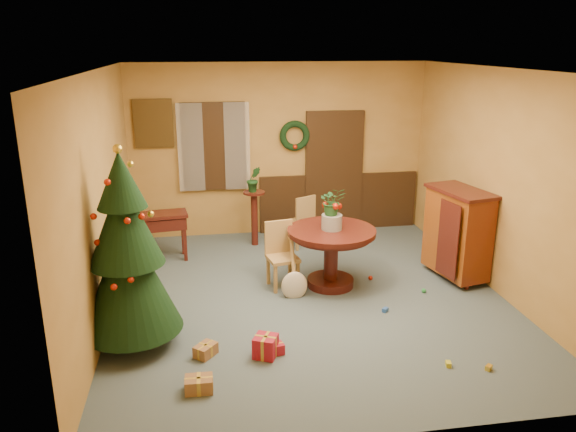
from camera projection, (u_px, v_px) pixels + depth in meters
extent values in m
plane|color=#384751|center=(310.00, 298.00, 7.35)|extent=(5.50, 5.50, 0.00)
plane|color=silver|center=(313.00, 69.00, 6.49)|extent=(5.50, 5.50, 0.00)
plane|color=olive|center=(279.00, 150.00, 9.51)|extent=(5.00, 0.00, 5.00)
plane|color=olive|center=(382.00, 280.00, 4.33)|extent=(5.00, 0.00, 5.00)
plane|color=olive|center=(101.00, 199.00, 6.54)|extent=(0.00, 5.50, 5.50)
plane|color=olive|center=(500.00, 183.00, 7.30)|extent=(0.00, 5.50, 5.50)
cube|color=black|center=(339.00, 202.00, 9.92)|extent=(2.80, 0.06, 1.00)
cube|color=black|center=(334.00, 172.00, 9.73)|extent=(1.00, 0.08, 2.10)
cube|color=white|center=(334.00, 174.00, 9.77)|extent=(0.80, 0.03, 1.90)
cube|color=black|center=(214.00, 147.00, 9.27)|extent=(1.05, 0.08, 1.45)
cube|color=white|center=(214.00, 146.00, 9.30)|extent=(0.88, 0.03, 1.25)
cube|color=white|center=(191.00, 148.00, 9.16)|extent=(0.42, 0.02, 1.45)
cube|color=white|center=(237.00, 146.00, 9.28)|extent=(0.42, 0.02, 1.45)
torus|color=black|center=(295.00, 136.00, 9.40)|extent=(0.51, 0.11, 0.51)
cube|color=#4C3819|center=(154.00, 123.00, 9.01)|extent=(0.62, 0.05, 0.78)
cube|color=gray|center=(154.00, 123.00, 9.04)|extent=(0.48, 0.02, 0.62)
cylinder|color=black|center=(332.00, 231.00, 7.49)|extent=(1.19, 1.19, 0.06)
cylinder|color=black|center=(331.00, 236.00, 7.50)|extent=(1.06, 1.06, 0.04)
cylinder|color=black|center=(331.00, 258.00, 7.60)|extent=(0.19, 0.19, 0.66)
cylinder|color=black|center=(330.00, 282.00, 7.70)|extent=(0.64, 0.64, 0.11)
cylinder|color=slate|center=(332.00, 222.00, 7.45)|extent=(0.27, 0.27, 0.20)
imported|color=#1E4C23|center=(332.00, 201.00, 7.36)|extent=(0.34, 0.29, 0.38)
cube|color=olive|center=(283.00, 258.00, 7.56)|extent=(0.45, 0.45, 0.05)
cube|color=olive|center=(278.00, 237.00, 7.64)|extent=(0.39, 0.11, 0.46)
cube|color=olive|center=(290.00, 267.00, 7.81)|extent=(0.05, 0.05, 0.40)
cube|color=olive|center=(268.00, 270.00, 7.71)|extent=(0.05, 0.05, 0.40)
cube|color=olive|center=(298.00, 276.00, 7.53)|extent=(0.05, 0.05, 0.40)
cube|color=olive|center=(276.00, 279.00, 7.43)|extent=(0.05, 0.05, 0.40)
cube|color=olive|center=(299.00, 222.00, 9.10)|extent=(0.51, 0.51, 0.05)
cube|color=olive|center=(306.00, 210.00, 8.89)|extent=(0.35, 0.21, 0.45)
cube|color=olive|center=(297.00, 239.00, 8.95)|extent=(0.05, 0.05, 0.39)
cube|color=olive|center=(312.00, 235.00, 9.13)|extent=(0.05, 0.05, 0.39)
cube|color=olive|center=(286.00, 234.00, 9.19)|extent=(0.05, 0.05, 0.39)
cube|color=olive|center=(300.00, 230.00, 9.36)|extent=(0.05, 0.05, 0.39)
cylinder|color=black|center=(254.00, 219.00, 9.15)|extent=(0.11, 0.11, 0.88)
cylinder|color=black|center=(254.00, 193.00, 9.02)|extent=(0.35, 0.35, 0.03)
imported|color=#19471E|center=(254.00, 179.00, 8.95)|extent=(0.26, 0.22, 0.41)
cylinder|color=#382111|center=(134.00, 334.00, 6.20)|extent=(0.14, 0.14, 0.24)
cone|color=black|center=(129.00, 274.00, 5.98)|extent=(1.08, 1.08, 1.28)
cone|color=black|center=(124.00, 221.00, 5.81)|extent=(0.79, 0.79, 0.94)
cone|color=black|center=(120.00, 180.00, 5.68)|extent=(0.51, 0.51, 0.59)
sphere|color=yellow|center=(117.00, 149.00, 5.58)|extent=(0.10, 0.10, 0.10)
cube|color=black|center=(159.00, 215.00, 8.43)|extent=(0.88, 0.51, 0.05)
cube|color=black|center=(159.00, 223.00, 8.47)|extent=(0.83, 0.47, 0.18)
cube|color=black|center=(137.00, 240.00, 8.49)|extent=(0.08, 0.30, 0.69)
cube|color=black|center=(184.00, 237.00, 8.59)|extent=(0.08, 0.30, 0.69)
cube|color=#4F0E09|center=(457.00, 233.00, 7.79)|extent=(0.66, 1.02, 1.18)
cube|color=black|center=(461.00, 191.00, 7.61)|extent=(0.72, 1.09, 0.05)
cylinder|color=black|center=(466.00, 286.00, 7.60)|extent=(0.07, 0.07, 0.09)
cylinder|color=black|center=(442.00, 264.00, 8.35)|extent=(0.07, 0.07, 0.09)
cube|color=brown|center=(199.00, 384.00, 5.37)|extent=(0.27, 0.20, 0.14)
cube|color=gold|center=(199.00, 384.00, 5.37)|extent=(0.27, 0.03, 0.14)
cube|color=gold|center=(199.00, 384.00, 5.37)|extent=(0.04, 0.20, 0.14)
cube|color=maroon|center=(266.00, 346.00, 5.95)|extent=(0.31, 0.31, 0.23)
cube|color=gold|center=(266.00, 346.00, 5.95)|extent=(0.23, 0.13, 0.24)
cube|color=gold|center=(266.00, 346.00, 5.95)|extent=(0.13, 0.23, 0.24)
cube|color=brown|center=(206.00, 350.00, 5.98)|extent=(0.28, 0.29, 0.13)
cube|color=gold|center=(206.00, 350.00, 5.98)|extent=(0.17, 0.20, 0.13)
cube|color=gold|center=(206.00, 350.00, 5.98)|extent=(0.15, 0.13, 0.13)
cube|color=maroon|center=(269.00, 350.00, 5.99)|extent=(0.35, 0.21, 0.12)
cube|color=gold|center=(269.00, 350.00, 5.99)|extent=(0.33, 0.09, 0.12)
cube|color=gold|center=(269.00, 350.00, 5.99)|extent=(0.08, 0.14, 0.12)
cube|color=#2856B1|center=(385.00, 310.00, 6.96)|extent=(0.09, 0.09, 0.05)
sphere|color=green|center=(424.00, 291.00, 7.49)|extent=(0.06, 0.06, 0.06)
cube|color=gold|center=(448.00, 364.00, 5.79)|extent=(0.07, 0.09, 0.05)
sphere|color=red|center=(371.00, 278.00, 7.89)|extent=(0.06, 0.06, 0.06)
cube|color=yellow|center=(489.00, 368.00, 5.73)|extent=(0.09, 0.09, 0.05)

